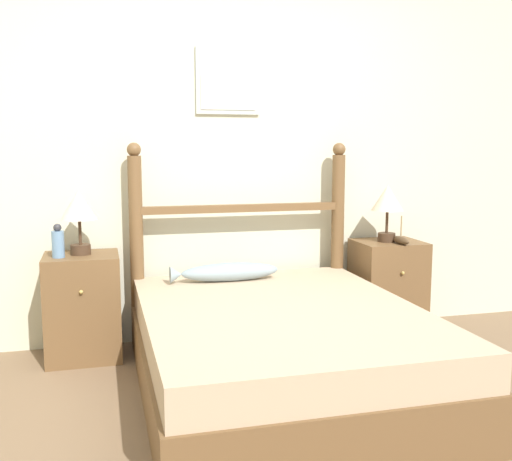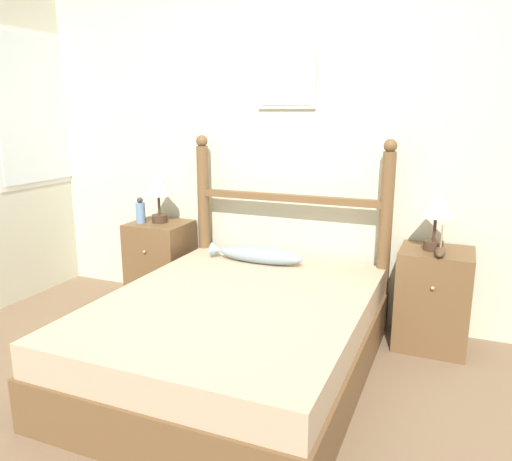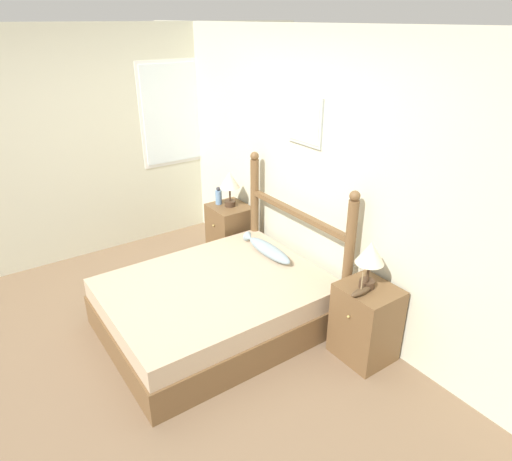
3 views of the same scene
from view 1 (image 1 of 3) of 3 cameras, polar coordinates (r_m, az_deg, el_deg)
name	(u,v)px [view 1 (image 1 of 3)]	position (r m, az deg, el deg)	size (l,w,h in m)	color
ground_plane	(319,449)	(2.82, 6.04, -20.00)	(16.00, 16.00, 0.00)	#7A6047
wall_back	(233,153)	(4.15, -2.25, 7.39)	(6.40, 0.08, 2.55)	beige
bed	(280,349)	(3.31, 2.35, -11.25)	(1.49, 1.92, 0.47)	brown
headboard	(241,237)	(4.05, -1.41, -0.59)	(1.49, 0.09, 1.35)	brown
nightstand_left	(83,307)	(3.92, -16.15, -6.98)	(0.45, 0.43, 0.66)	brown
nightstand_right	(387,287)	(4.39, 12.41, -5.26)	(0.45, 0.43, 0.66)	brown
table_lamp_left	(79,209)	(3.82, -16.50, 1.94)	(0.23, 0.23, 0.40)	#422D1E
table_lamp_right	(388,202)	(4.27, 12.42, 2.69)	(0.23, 0.23, 0.40)	#422D1E
bottle	(58,242)	(3.78, -18.34, -1.09)	(0.07, 0.07, 0.21)	#668CB2
model_boat	(401,240)	(4.22, 13.63, -0.88)	(0.06, 0.20, 0.19)	#4C3823
fish_pillow	(227,272)	(3.84, -2.81, -3.97)	(0.70, 0.15, 0.12)	#8499A3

